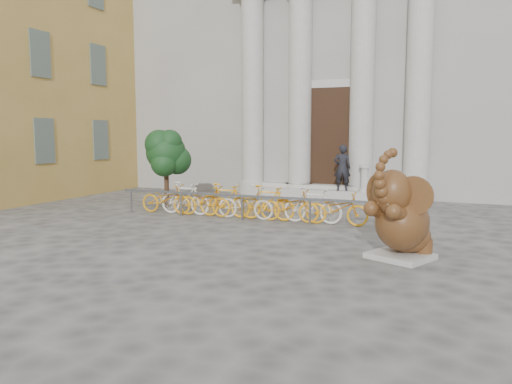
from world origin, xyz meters
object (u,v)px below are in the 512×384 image
at_px(bike_rack, 245,202).
at_px(pedestrian, 342,168).
at_px(elephant_statue, 400,219).
at_px(tree, 166,153).

distance_m(bike_rack, pedestrian, 5.35).
xyz_separation_m(elephant_statue, bike_rack, (-4.66, 3.16, -0.29)).
distance_m(bike_rack, tree, 3.73).
distance_m(elephant_statue, tree, 9.10).
distance_m(elephant_statue, pedestrian, 8.70).
relative_size(bike_rack, tree, 3.10).
bearing_deg(elephant_statue, bike_rack, 170.87).
relative_size(bike_rack, pedestrian, 4.72).
bearing_deg(bike_rack, elephant_statue, -34.11).
relative_size(elephant_statue, pedestrian, 1.28).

